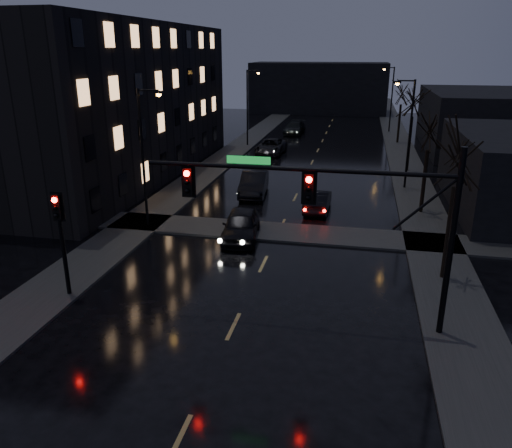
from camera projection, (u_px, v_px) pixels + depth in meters
The scene contains 21 objects.
sidewalk_left at pixel (216, 164), 45.59m from camera, with size 3.00×140.00×0.12m, color #2D2D2B.
sidewalk_right at pixel (409, 173), 42.31m from camera, with size 3.00×140.00×0.12m, color #2D2D2B.
sidewalk_cross at pixel (278, 232), 28.71m from camera, with size 40.00×3.00×0.12m, color #2D2D2B.
apartment_block at pixel (102, 101), 40.55m from camera, with size 12.00×30.00×12.00m, color black.
commercial_right_far at pixel (487, 121), 51.71m from camera, with size 12.00×18.00×6.00m, color black.
far_block at pixel (319, 88), 82.96m from camera, with size 22.00×10.00×8.00m, color black.
signal_mast at pixel (344, 203), 17.60m from camera, with size 11.11×0.41×7.00m.
signal_pole_left at pixel (61, 230), 20.40m from camera, with size 0.35×0.41×4.53m.
tree_near at pixel (460, 145), 20.90m from camera, with size 3.52×3.52×8.08m.
tree_mid_a at pixel (431, 122), 30.27m from camera, with size 3.30×3.30×7.58m.
tree_mid_b at pixel (414, 93), 41.09m from camera, with size 3.74×3.74×8.59m.
tree_far at pixel (402, 88), 54.21m from camera, with size 3.43×3.43×7.88m.
streetlight_l_near at pixel (146, 147), 28.15m from camera, with size 1.53×0.28×8.00m.
streetlight_l_far at pixel (249, 101), 53.10m from camera, with size 1.53×0.28×8.00m.
streetlight_r_mid at pixel (408, 125), 36.31m from camera, with size 1.53×0.28×8.00m.
streetlight_r_far at pixel (390, 94), 62.18m from camera, with size 1.53×0.28×8.00m.
oncoming_car_a at pixel (241, 225), 27.63m from camera, with size 1.89×4.70×1.60m, color black.
oncoming_car_b at pixel (254, 184), 36.03m from camera, with size 1.76×5.04×1.66m, color black.
oncoming_car_c at pixel (271, 146), 50.26m from camera, with size 2.49×5.41×1.50m, color black.
oncoming_car_d at pixel (294, 128), 62.07m from camera, with size 2.14×5.27×1.53m, color black.
lead_car at pixel (318, 200), 32.47m from camera, with size 1.47×4.22×1.39m, color black.
Camera 1 is at (4.25, -8.14, 9.98)m, focal length 35.00 mm.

